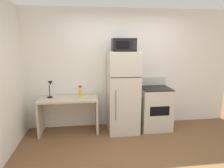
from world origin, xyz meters
name	(u,v)px	position (x,y,z in m)	size (l,w,h in m)	color
ground_plane	(143,165)	(0.00, 0.00, 0.00)	(12.00, 12.00, 0.00)	brown
wall_back_white	(124,69)	(0.00, 1.70, 1.30)	(5.00, 0.10, 2.60)	white
desk	(69,108)	(-1.23, 1.37, 0.53)	(1.21, 0.53, 0.75)	beige
desk_lamp	(50,86)	(-1.59, 1.43, 0.99)	(0.14, 0.12, 0.35)	black
spray_bottle	(80,92)	(-0.98, 1.41, 0.85)	(0.06, 0.06, 0.25)	yellow
refrigerator	(123,92)	(-0.09, 1.30, 0.85)	(0.62, 0.68, 1.70)	beige
microwave	(124,45)	(-0.09, 1.28, 1.83)	(0.46, 0.35, 0.26)	black
oven_range	(155,108)	(0.63, 1.33, 0.47)	(0.65, 0.61, 1.10)	beige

